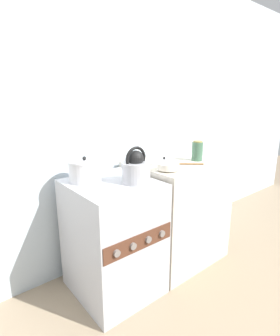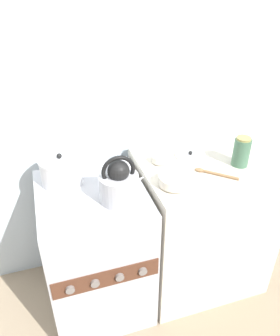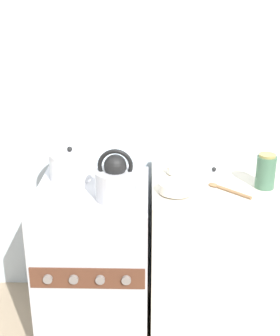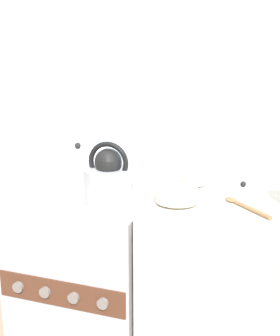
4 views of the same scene
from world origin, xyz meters
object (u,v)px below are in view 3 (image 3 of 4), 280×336
loose_pot_lid (214,172)px  storage_jar (266,171)px  cooking_pot (71,165)px  small_ceramic_bowl (176,170)px  kettle (116,180)px  enamel_bowl (176,187)px  stove (95,260)px

loose_pot_lid → storage_jar: bearing=-38.5°
cooking_pot → loose_pot_lid: bearing=-1.0°
small_ceramic_bowl → loose_pot_lid: 0.20m
kettle → small_ceramic_bowl: (0.29, 0.21, -0.03)m
storage_jar → small_ceramic_bowl: bearing=159.6°
loose_pot_lid → kettle: bearing=-154.9°
cooking_pot → enamel_bowl: 0.60m
enamel_bowl → kettle: bearing=175.2°
small_ceramic_bowl → cooking_pot: bearing=176.6°
stove → storage_jar: size_ratio=4.93×
storage_jar → loose_pot_lid: bearing=141.5°
stove → storage_jar: (0.84, -0.05, 0.54)m
enamel_bowl → loose_pot_lid: (0.21, 0.25, -0.03)m
stove → storage_jar: storage_jar is taller
storage_jar → loose_pot_lid: storage_jar is taller
small_ceramic_bowl → loose_pot_lid: size_ratio=0.50×
cooking_pot → small_ceramic_bowl: (0.55, -0.03, -0.01)m
cooking_pot → enamel_bowl: size_ratio=1.41×
storage_jar → kettle: bearing=-175.6°
small_ceramic_bowl → stove: bearing=-166.4°
small_ceramic_bowl → kettle: bearing=-144.3°
small_ceramic_bowl → storage_jar: 0.45m
enamel_bowl → storage_jar: (0.43, 0.08, 0.05)m
stove → enamel_bowl: size_ratio=5.26×
stove → kettle: (0.13, -0.11, 0.52)m
storage_jar → loose_pot_lid: (-0.22, 0.18, -0.08)m
kettle → cooking_pot: kettle is taller
cooking_pot → small_ceramic_bowl: bearing=-3.4°
enamel_bowl → storage_jar: size_ratio=0.94×
enamel_bowl → cooking_pot: bearing=153.5°
kettle → cooking_pot: (-0.26, 0.24, -0.02)m
cooking_pot → loose_pot_lid: size_ratio=1.26×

